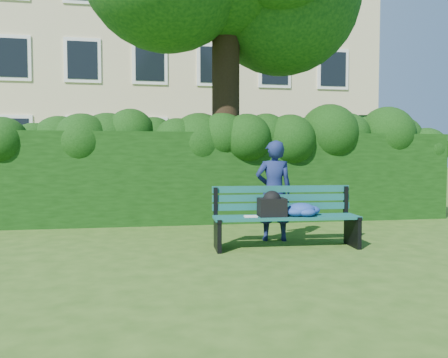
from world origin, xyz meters
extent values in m
plane|color=#315518|center=(0.00, 0.00, 0.00)|extent=(80.00, 80.00, 0.00)
cube|color=beige|center=(0.00, 14.00, 6.00)|extent=(16.00, 8.00, 12.00)
cube|color=white|center=(-6.00, 9.98, 2.00)|extent=(1.30, 0.08, 1.60)
cube|color=black|center=(-6.00, 9.94, 2.00)|extent=(1.05, 0.04, 1.35)
cube|color=white|center=(-3.60, 9.98, 2.00)|extent=(1.30, 0.08, 1.60)
cube|color=black|center=(-3.60, 9.94, 2.00)|extent=(1.05, 0.04, 1.35)
cube|color=white|center=(-1.20, 9.98, 2.00)|extent=(1.30, 0.08, 1.60)
cube|color=black|center=(-1.20, 9.94, 2.00)|extent=(1.05, 0.04, 1.35)
cube|color=white|center=(1.20, 9.98, 2.00)|extent=(1.30, 0.08, 1.60)
cube|color=black|center=(1.20, 9.94, 2.00)|extent=(1.05, 0.04, 1.35)
cube|color=white|center=(3.60, 9.98, 2.00)|extent=(1.30, 0.08, 1.60)
cube|color=black|center=(3.60, 9.94, 2.00)|extent=(1.05, 0.04, 1.35)
cube|color=white|center=(6.00, 9.98, 2.00)|extent=(1.30, 0.08, 1.60)
cube|color=black|center=(6.00, 9.94, 2.00)|extent=(1.05, 0.04, 1.35)
cube|color=white|center=(-6.00, 9.98, 4.80)|extent=(1.30, 0.08, 1.60)
cube|color=black|center=(-6.00, 9.94, 4.80)|extent=(1.05, 0.04, 1.35)
cube|color=white|center=(-3.60, 9.98, 4.80)|extent=(1.30, 0.08, 1.60)
cube|color=black|center=(-3.60, 9.94, 4.80)|extent=(1.05, 0.04, 1.35)
cube|color=white|center=(-1.20, 9.98, 4.80)|extent=(1.30, 0.08, 1.60)
cube|color=black|center=(-1.20, 9.94, 4.80)|extent=(1.05, 0.04, 1.35)
cube|color=white|center=(1.20, 9.98, 4.80)|extent=(1.30, 0.08, 1.60)
cube|color=black|center=(1.20, 9.94, 4.80)|extent=(1.05, 0.04, 1.35)
cube|color=white|center=(3.60, 9.98, 4.80)|extent=(1.30, 0.08, 1.60)
cube|color=black|center=(3.60, 9.94, 4.80)|extent=(1.05, 0.04, 1.35)
cube|color=white|center=(6.00, 9.98, 4.80)|extent=(1.30, 0.08, 1.60)
cube|color=black|center=(6.00, 9.94, 4.80)|extent=(1.05, 0.04, 1.35)
cube|color=black|center=(0.00, 2.20, 0.90)|extent=(10.00, 1.00, 1.80)
cylinder|color=black|center=(0.30, 2.17, 2.58)|extent=(0.56, 0.56, 5.17)
cube|color=#0D4440|center=(0.71, -0.78, 0.45)|extent=(2.11, 0.18, 0.04)
cube|color=#0D4440|center=(0.71, -0.66, 0.45)|extent=(2.11, 0.18, 0.04)
cube|color=#0D4440|center=(0.72, -0.54, 0.45)|extent=(2.11, 0.18, 0.04)
cube|color=#0D4440|center=(0.72, -0.42, 0.45)|extent=(2.11, 0.18, 0.04)
cube|color=#0D4440|center=(0.72, -0.34, 0.58)|extent=(2.11, 0.12, 0.10)
cube|color=#0D4440|center=(0.72, -0.33, 0.71)|extent=(2.11, 0.12, 0.10)
cube|color=#0D4440|center=(0.72, -0.32, 0.84)|extent=(2.11, 0.12, 0.10)
cube|color=black|center=(-0.29, -0.56, 0.22)|extent=(0.08, 0.50, 0.44)
cube|color=black|center=(-0.28, -0.30, 0.65)|extent=(0.06, 0.06, 0.45)
cube|color=black|center=(-0.29, -0.61, 0.44)|extent=(0.08, 0.42, 0.05)
cube|color=black|center=(1.72, -0.64, 0.22)|extent=(0.08, 0.50, 0.44)
cube|color=black|center=(1.73, -0.38, 0.65)|extent=(0.06, 0.06, 0.45)
cube|color=black|center=(1.72, -0.69, 0.44)|extent=(0.08, 0.42, 0.05)
cube|color=white|center=(0.18, -0.63, 0.48)|extent=(0.18, 0.14, 0.02)
cube|color=black|center=(0.50, -0.59, 0.60)|extent=(0.40, 0.30, 0.26)
imported|color=#162150|center=(0.69, -0.01, 0.79)|extent=(0.62, 0.46, 1.58)
camera|label=1|loc=(-1.23, -6.63, 1.33)|focal=35.00mm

